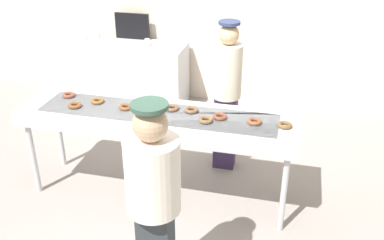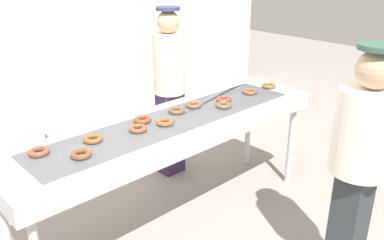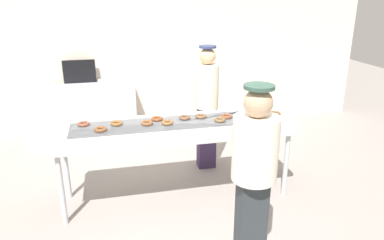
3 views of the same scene
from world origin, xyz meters
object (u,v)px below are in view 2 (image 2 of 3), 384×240
(fryer_conveyor, at_px, (173,129))
(chocolate_donut_6, at_px, (224,99))
(chocolate_donut_8, at_px, (224,105))
(customer_waiting, at_px, (360,157))
(chocolate_donut_7, at_px, (177,111))
(chocolate_donut_10, at_px, (39,152))
(chocolate_donut_1, at_px, (194,105))
(worker_baker, at_px, (170,86))
(chocolate_donut_3, at_px, (165,122))
(chocolate_donut_0, at_px, (268,86))
(chocolate_donut_4, at_px, (138,129))
(chocolate_donut_2, at_px, (143,120))
(chocolate_donut_9, at_px, (250,92))
(chocolate_donut_11, at_px, (93,139))
(chocolate_donut_5, at_px, (81,154))

(fryer_conveyor, relative_size, chocolate_donut_6, 20.19)
(chocolate_donut_8, bearing_deg, customer_waiting, -94.15)
(fryer_conveyor, relative_size, chocolate_donut_8, 20.19)
(chocolate_donut_7, bearing_deg, chocolate_donut_10, 177.88)
(chocolate_donut_1, distance_m, chocolate_donut_7, 0.19)
(chocolate_donut_8, bearing_deg, worker_baker, 85.43)
(chocolate_donut_3, relative_size, chocolate_donut_8, 1.00)
(fryer_conveyor, height_order, chocolate_donut_7, chocolate_donut_7)
(chocolate_donut_0, xyz_separation_m, chocolate_donut_1, (-0.90, 0.10, 0.00))
(chocolate_donut_4, relative_size, chocolate_donut_8, 1.00)
(fryer_conveyor, xyz_separation_m, customer_waiting, (0.40, -1.31, 0.11))
(chocolate_donut_8, bearing_deg, chocolate_donut_2, 163.70)
(chocolate_donut_7, relative_size, chocolate_donut_9, 1.00)
(chocolate_donut_7, height_order, chocolate_donut_8, same)
(chocolate_donut_0, relative_size, chocolate_donut_8, 1.00)
(chocolate_donut_10, bearing_deg, chocolate_donut_11, -10.21)
(chocolate_donut_0, distance_m, chocolate_donut_2, 1.42)
(chocolate_donut_2, xyz_separation_m, chocolate_donut_6, (0.81, -0.10, 0.00))
(fryer_conveyor, xyz_separation_m, chocolate_donut_4, (-0.33, 0.01, 0.09))
(worker_baker, bearing_deg, chocolate_donut_11, 26.23)
(chocolate_donut_11, distance_m, customer_waiting, 1.75)
(fryer_conveyor, relative_size, chocolate_donut_2, 20.19)
(chocolate_donut_4, xyz_separation_m, chocolate_donut_6, (0.94, 0.02, 0.00))
(worker_baker, bearing_deg, chocolate_donut_0, 131.80)
(chocolate_donut_4, xyz_separation_m, chocolate_donut_9, (1.26, -0.00, 0.00))
(chocolate_donut_9, bearing_deg, chocolate_donut_3, -178.05)
(chocolate_donut_3, distance_m, chocolate_donut_8, 0.60)
(chocolate_donut_7, bearing_deg, chocolate_donut_6, -8.38)
(chocolate_donut_6, distance_m, chocolate_donut_10, 1.63)
(chocolate_donut_2, distance_m, worker_baker, 0.95)
(chocolate_donut_7, distance_m, chocolate_donut_8, 0.41)
(chocolate_donut_8, relative_size, worker_baker, 0.08)
(fryer_conveyor, height_order, chocolate_donut_6, chocolate_donut_6)
(chocolate_donut_5, height_order, customer_waiting, customer_waiting)
(chocolate_donut_6, relative_size, chocolate_donut_9, 1.00)
(chocolate_donut_4, bearing_deg, chocolate_donut_7, 11.25)
(chocolate_donut_5, height_order, chocolate_donut_11, same)
(chocolate_donut_3, bearing_deg, chocolate_donut_8, -4.35)
(chocolate_donut_5, relative_size, chocolate_donut_10, 1.00)
(chocolate_donut_7, height_order, chocolate_donut_9, same)
(customer_waiting, bearing_deg, chocolate_donut_7, 100.58)
(chocolate_donut_4, xyz_separation_m, chocolate_donut_8, (0.82, -0.08, 0.00))
(chocolate_donut_0, xyz_separation_m, chocolate_donut_3, (-1.32, -0.03, 0.00))
(chocolate_donut_6, height_order, chocolate_donut_7, same)
(chocolate_donut_9, relative_size, customer_waiting, 0.08)
(chocolate_donut_0, height_order, chocolate_donut_9, same)
(chocolate_donut_0, xyz_separation_m, chocolate_donut_5, (-2.04, -0.08, 0.00))
(chocolate_donut_6, bearing_deg, chocolate_donut_11, 177.75)
(chocolate_donut_3, bearing_deg, chocolate_donut_7, 29.57)
(chocolate_donut_3, bearing_deg, chocolate_donut_9, 1.95)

